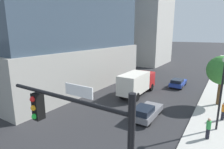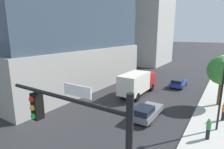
{
  "view_description": "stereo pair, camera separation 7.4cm",
  "coord_description": "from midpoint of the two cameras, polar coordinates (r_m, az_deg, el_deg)",
  "views": [
    {
      "loc": [
        8.22,
        -1.39,
        8.14
      ],
      "look_at": [
        0.57,
        10.57,
        4.96
      ],
      "focal_mm": 29.1,
      "sensor_mm": 36.0,
      "label": 1
    },
    {
      "loc": [
        8.28,
        -1.35,
        8.14
      ],
      "look_at": [
        0.57,
        10.57,
        4.96
      ],
      "focal_mm": 29.1,
      "sensor_mm": 36.0,
      "label": 2
    }
  ],
  "objects": [
    {
      "name": "car_blue",
      "position": [
        30.21,
        20.22,
        -2.42
      ],
      "size": [
        1.82,
        4.25,
        1.35
      ],
      "color": "#233D9E",
      "rests_on": "ground"
    },
    {
      "name": "street_lamp",
      "position": [
        17.2,
        31.53,
        -2.59
      ],
      "size": [
        0.44,
        0.44,
        6.21
      ],
      "color": "black",
      "rests_on": "sidewalk"
    },
    {
      "name": "car_gray",
      "position": [
        18.41,
        10.87,
        -11.45
      ],
      "size": [
        1.84,
        4.42,
        1.41
      ],
      "color": "slate",
      "rests_on": "ground"
    },
    {
      "name": "pedestrian_orange_shirt",
      "position": [
        20.3,
        31.77,
        -9.8
      ],
      "size": [
        0.34,
        0.34,
        1.75
      ],
      "color": "black",
      "rests_on": "sidewalk"
    },
    {
      "name": "traffic_light_pole",
      "position": [
        6.38,
        -8.93,
        -21.16
      ],
      "size": [
        5.31,
        0.48,
        6.53
      ],
      "color": "black",
      "rests_on": "sidewalk"
    },
    {
      "name": "box_truck",
      "position": [
        24.7,
        8.0,
        -2.4
      ],
      "size": [
        2.42,
        7.27,
        3.12
      ],
      "color": "#B21E1E",
      "rests_on": "ground"
    },
    {
      "name": "street_tree",
      "position": [
        23.6,
        31.49,
        1.09
      ],
      "size": [
        3.23,
        3.23,
        5.67
      ],
      "color": "brown",
      "rests_on": "sidewalk"
    },
    {
      "name": "pedestrian_green_shirt",
      "position": [
        16.37,
        28.16,
        -14.74
      ],
      "size": [
        0.34,
        0.34,
        1.71
      ],
      "color": "black",
      "rests_on": "sidewalk"
    },
    {
      "name": "construction_building",
      "position": [
        53.69,
        9.54,
        20.1
      ],
      "size": [
        18.0,
        15.05,
        35.56
      ],
      "color": "#B2AFA8",
      "rests_on": "ground"
    },
    {
      "name": "sidewalk",
      "position": [
        22.84,
        31.05,
        -9.94
      ],
      "size": [
        4.65,
        120.0,
        0.15
      ],
      "primitive_type": "cube",
      "color": "#B2AFA8",
      "rests_on": "ground"
    }
  ]
}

